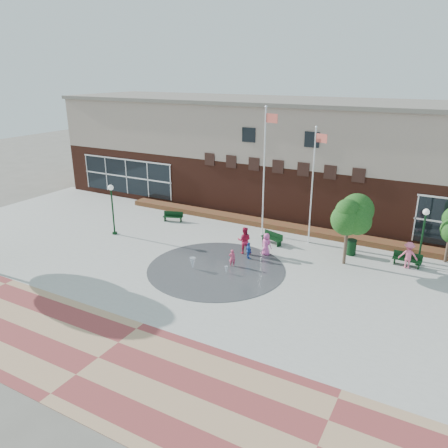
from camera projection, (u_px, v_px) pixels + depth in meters
The scene contains 22 objects.
ground at pixel (189, 289), 24.18m from camera, with size 120.00×120.00×0.00m, color #666056.
plaza_concrete at pixel (224, 263), 27.48m from camera, with size 46.00×18.00×0.01m, color #A8A8A0.
paver_band at pixel (98, 358), 18.39m from camera, with size 46.00×6.00×0.01m, color brown.
splash_pad at pixel (216, 269), 26.65m from camera, with size 8.40×8.40×0.01m, color #383A3D.
library_building at pixel (300, 155), 37.07m from camera, with size 44.40×10.40×9.20m.
flower_bed at pixel (271, 227), 33.76m from camera, with size 26.00×1.20×0.40m, color maroon.
flagpole_left at pixel (265, 166), 30.51m from camera, with size 1.06×0.35×9.25m.
flagpole_right at pixel (313, 180), 29.13m from camera, with size 0.95×0.42×8.11m.
lamp_left at pixel (112, 204), 31.52m from camera, with size 0.40×0.40×3.76m.
lamp_right at pixel (423, 231), 26.40m from camera, with size 0.39×0.39×3.68m.
bench_left at pixel (173, 218), 34.95m from camera, with size 1.63×0.92×0.79m.
bench_mid at pixel (272, 240), 30.42m from camera, with size 1.71×0.97×0.83m.
bench_right at pixel (407, 262), 26.94m from camera, with size 1.71×0.51×0.85m.
trash_can at pixel (351, 247), 28.52m from camera, with size 0.64×0.64×1.05m.
tree_mid at pixel (349, 212), 26.23m from camera, with size 2.76×2.76×4.65m.
water_jet_a at pixel (193, 269), 26.59m from camera, with size 0.38×0.38×0.74m, color white.
water_jet_b at pixel (226, 274), 26.01m from camera, with size 0.20×0.20×0.46m, color white.
child_splash at pixel (232, 258), 26.81m from camera, with size 0.41×0.27×1.12m, color #D14165.
adult_red at pixel (244, 240), 28.60m from camera, with size 0.90×0.70×1.85m, color #BB1A3D.
adult_pink at pixel (266, 244), 28.40m from camera, with size 0.74×0.48×1.51m, color #E958AA.
child_blue at pixel (249, 251), 27.83m from camera, with size 0.68×0.28×1.15m, color #254EAA.
person_bench at pixel (408, 255), 26.50m from camera, with size 1.10×0.63×1.70m, color #EB6386.
Camera 1 is at (12.11, -17.99, 11.45)m, focal length 35.00 mm.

